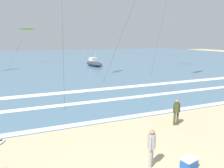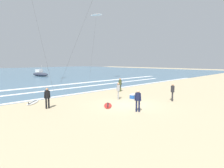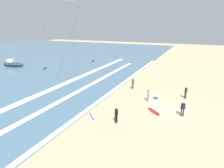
# 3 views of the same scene
# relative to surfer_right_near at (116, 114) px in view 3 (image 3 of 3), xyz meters

# --- Properties ---
(ground_plane) EXTENTS (160.00, 160.00, 0.00)m
(ground_plane) POSITION_rel_surfer_right_near_xyz_m (5.25, -3.56, -0.96)
(ground_plane) COLOR tan
(wave_foam_shoreline) EXTENTS (57.26, 0.56, 0.01)m
(wave_foam_shoreline) POSITION_rel_surfer_right_near_xyz_m (5.42, 4.03, -0.94)
(wave_foam_shoreline) COLOR white
(wave_foam_shoreline) RESTS_ON ocean_surface
(wave_foam_mid_break) EXTENTS (49.11, 0.75, 0.01)m
(wave_foam_mid_break) POSITION_rel_surfer_right_near_xyz_m (3.99, 8.37, -0.94)
(wave_foam_mid_break) COLOR white
(wave_foam_mid_break) RESTS_ON ocean_surface
(wave_foam_outer_break) EXTENTS (55.92, 1.10, 0.01)m
(wave_foam_outer_break) POSITION_rel_surfer_right_near_xyz_m (5.32, 12.39, -0.94)
(wave_foam_outer_break) COLOR white
(wave_foam_outer_break) RESTS_ON ocean_surface
(surfer_right_near) EXTENTS (0.51, 0.32, 1.60)m
(surfer_right_near) POSITION_rel_surfer_right_near_xyz_m (0.00, 0.00, 0.00)
(surfer_right_near) COLOR black
(surfer_right_near) RESTS_ON ground
(surfer_background_far) EXTENTS (0.48, 0.33, 1.60)m
(surfer_background_far) POSITION_rel_surfer_right_near_xyz_m (9.35, -5.49, 0.00)
(surfer_background_far) COLOR #232328
(surfer_background_far) RESTS_ON ground
(surfer_left_far) EXTENTS (0.32, 0.51, 1.60)m
(surfer_left_far) POSITION_rel_surfer_right_near_xyz_m (4.05, -5.58, 0.00)
(surfer_left_far) COLOR #141938
(surfer_left_far) RESTS_ON ground
(surfer_left_near) EXTENTS (0.43, 0.41, 1.60)m
(surfer_left_near) POSITION_rel_surfer_right_near_xyz_m (6.46, -1.46, 0.00)
(surfer_left_near) COLOR gray
(surfer_left_near) RESTS_ON ground
(surfer_mid_group) EXTENTS (0.52, 0.32, 1.60)m
(surfer_mid_group) POSITION_rel_surfer_right_near_xyz_m (10.23, 1.72, 0.00)
(surfer_mid_group) COLOR #384223
(surfer_mid_group) RESTS_ON ground
(surfboard_left_pile) EXTENTS (1.93, 1.89, 0.25)m
(surfboard_left_pile) POSITION_rel_surfer_right_near_xyz_m (0.03, 2.72, -0.91)
(surfboard_left_pile) COLOR silver
(surfboard_left_pile) RESTS_ON ground
(surfboard_foreground_flat) EXTENTS (1.90, 1.91, 0.25)m
(surfboard_foreground_flat) POSITION_rel_surfer_right_near_xyz_m (3.83, -2.73, -0.91)
(surfboard_foreground_flat) COLOR red
(surfboard_foreground_flat) RESTS_ON ground
(kite_white_mid_center) EXTENTS (6.99, 6.33, 14.45)m
(kite_white_mid_center) POSITION_rel_surfer_right_near_xyz_m (24.28, 21.91, 13.17)
(kite_white_mid_center) COLOR white
(kite_white_mid_center) RESTS_ON ground
(offshore_boat) EXTENTS (2.59, 5.42, 2.70)m
(offshore_boat) POSITION_rel_surfer_right_near_xyz_m (14.57, 31.19, -0.40)
(offshore_boat) COLOR #2D3342
(offshore_boat) RESTS_ON ground
(cooler_box) EXTENTS (0.69, 0.57, 0.44)m
(cooler_box) POSITION_rel_surfer_right_near_xyz_m (7.81, -2.16, -0.74)
(cooler_box) COLOR #1E4C9E
(cooler_box) RESTS_ON ground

